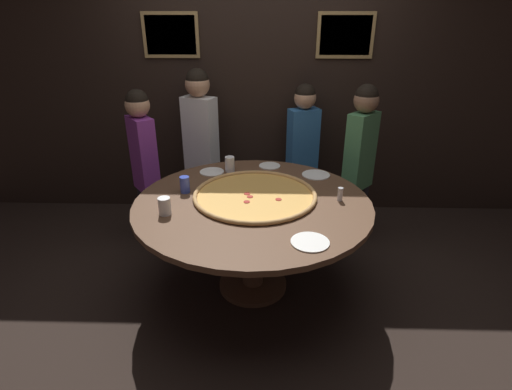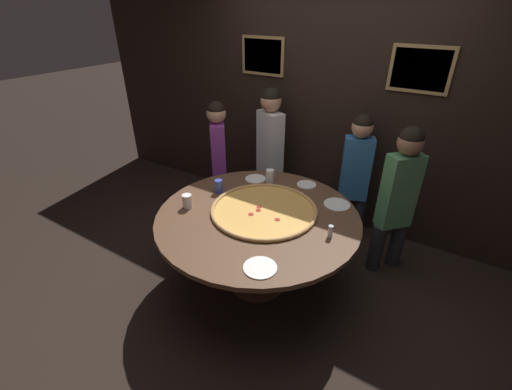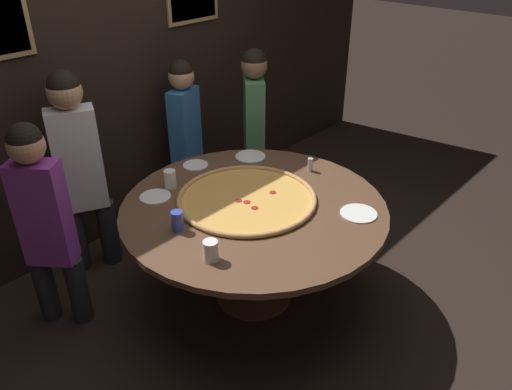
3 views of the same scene
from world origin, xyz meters
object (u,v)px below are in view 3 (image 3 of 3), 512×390
Objects in this scene: diner_far_left at (254,122)px; white_plate_far_back at (359,213)px; condiment_shaker at (310,165)px; diner_side_left at (44,218)px; giant_pizza at (247,198)px; drink_cup_front_edge at (177,221)px; diner_centre_back at (79,164)px; dining_table at (254,221)px; white_plate_right_side at (250,156)px; white_plate_near_front at (195,165)px; diner_side_right at (185,132)px; drink_cup_far_right at (211,251)px; drink_cup_near_left at (170,179)px; white_plate_beside_cup at (155,197)px.

white_plate_far_back is at bearing 20.22° from diner_far_left.
condiment_shaker is 0.07× the size of diner_side_left.
condiment_shaker reaches higher than giant_pizza.
drink_cup_front_edge is 1.00m from diner_centre_back.
dining_table is at bearing -5.03° from diner_far_left.
white_plate_right_side is 0.16× the size of diner_far_left.
drink_cup_front_edge reaches higher than white_plate_right_side.
diner_side_left is at bearing 155.12° from condiment_shaker.
condiment_shaker is (0.49, -0.66, 0.05)m from white_plate_near_front.
giant_pizza reaches higher than dining_table.
diner_side_right is 0.96× the size of diner_far_left.
giant_pizza is at bearing 47.97° from diner_side_right.
drink_cup_front_edge is 0.54× the size of white_plate_far_back.
drink_cup_front_edge is 1.26× the size of condiment_shaker.
diner_centre_back is at bearing -58.57° from diner_far_left.
drink_cup_far_right is at bearing 165.22° from diner_side_left.
drink_cup_far_right reaches higher than dining_table.
drink_cup_near_left is 0.71m from white_plate_right_side.
white_plate_right_side is (0.48, 0.42, -0.01)m from giant_pizza.
diner_centre_back is (-0.66, 0.44, 0.10)m from white_plate_near_front.
diner_centre_back reaches higher than dining_table.
diner_centre_back is 0.58m from diner_side_left.
condiment_shaker is at bearing -33.02° from drink_cup_near_left.
giant_pizza reaches higher than white_plate_beside_cup.
dining_table is 7.40× the size of white_plate_right_side.
drink_cup_front_edge is at bearing -124.52° from drink_cup_near_left.
white_plate_near_front is at bearing 126.61° from condiment_shaker.
white_plate_right_side is 1.13× the size of white_plate_beside_cup.
giant_pizza is 1.18m from diner_side_right.
dining_table is 9.15× the size of white_plate_near_front.
drink_cup_near_left reaches higher than white_plate_beside_cup.
giant_pizza reaches higher than white_plate_near_front.
drink_cup_far_right is 0.08× the size of diner_far_left.
diner_side_left is (-1.48, 0.28, 0.03)m from white_plate_right_side.
white_plate_near_front is at bearing 100.59° from white_plate_far_back.
white_plate_beside_cup is at bearing 17.76° from diner_side_right.
drink_cup_front_edge is 0.43m from white_plate_beside_cup.
dining_table is 14.17× the size of drink_cup_far_right.
condiment_shaker reaches higher than white_plate_far_back.
giant_pizza is 3.95× the size of white_plate_far_back.
white_plate_far_back is at bearing -38.45° from drink_cup_front_edge.
diner_side_left reaches higher than drink_cup_near_left.
diner_side_left reaches higher than diner_side_right.
drink_cup_front_edge reaches higher than dining_table.
white_plate_right_side is 0.55m from diner_far_left.
giant_pizza is at bearing -99.98° from white_plate_near_front.
dining_table is at bearing -135.37° from white_plate_right_side.
diner_far_left is at bearing 35.45° from drink_cup_far_right.
white_plate_beside_cup is at bearing 132.18° from diner_centre_back.
white_plate_right_side is 0.86m from white_plate_beside_cup.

